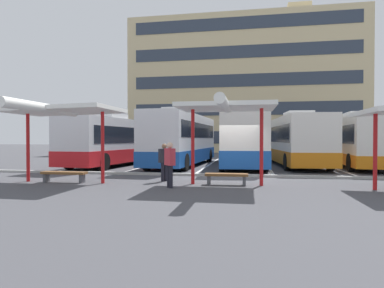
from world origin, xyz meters
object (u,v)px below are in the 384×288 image
object	(u,v)px
coach_bus_4	(353,142)
waiting_passenger_1	(164,160)
waiting_shelter_0	(61,111)
coach_bus_2	(240,141)
bench_0	(64,174)
coach_bus_3	(294,141)
waiting_passenger_2	(170,161)
coach_bus_1	(183,140)
bench_1	(226,176)
waiting_shelter_1	(226,108)
coach_bus_0	(121,142)

from	to	relation	value
coach_bus_4	waiting_passenger_1	size ratio (longest dim) A/B	7.73
waiting_shelter_0	waiting_passenger_1	world-z (taller)	waiting_shelter_0
coach_bus_2	coach_bus_4	bearing A→B (deg)	10.29
bench_0	coach_bus_4	bearing A→B (deg)	37.91
coach_bus_3	waiting_shelter_0	xyz separation A→B (m)	(-10.58, -11.14, 1.29)
coach_bus_2	coach_bus_4	xyz separation A→B (m)	(7.56, 1.37, -0.02)
coach_bus_2	waiting_passenger_2	bearing A→B (deg)	-102.23
waiting_passenger_1	waiting_passenger_2	xyz separation A→B (m)	(0.68, -1.79, 0.06)
coach_bus_4	waiting_shelter_0	distance (m)	18.62
coach_bus_2	coach_bus_4	size ratio (longest dim) A/B	0.95
coach_bus_1	waiting_passenger_1	size ratio (longest dim) A/B	6.84
coach_bus_3	bench_1	size ratio (longest dim) A/B	6.80
coach_bus_1	waiting_shelter_1	bearing A→B (deg)	-68.73
waiting_shelter_1	waiting_passenger_2	distance (m)	2.97
coach_bus_0	coach_bus_4	distance (m)	15.98
coach_bus_1	coach_bus_4	xyz separation A→B (m)	(11.40, 2.01, -0.11)
waiting_shelter_0	waiting_shelter_1	size ratio (longest dim) A/B	1.11
bench_1	waiting_passenger_1	world-z (taller)	waiting_passenger_1
waiting_shelter_1	bench_1	size ratio (longest dim) A/B	2.71
coach_bus_1	coach_bus_2	xyz separation A→B (m)	(3.84, 0.64, -0.09)
waiting_shelter_0	coach_bus_2	bearing A→B (deg)	55.59
bench_0	waiting_shelter_1	world-z (taller)	waiting_shelter_1
coach_bus_2	waiting_shelter_1	bearing A→B (deg)	-91.71
waiting_shelter_0	coach_bus_4	bearing A→B (deg)	38.49
coach_bus_2	coach_bus_1	bearing A→B (deg)	-170.53
coach_bus_0	waiting_shelter_1	xyz separation A→B (m)	(8.01, -9.18, 1.39)
coach_bus_4	waiting_shelter_1	xyz separation A→B (m)	(-7.85, -11.12, 1.36)
coach_bus_3	coach_bus_4	xyz separation A→B (m)	(3.95, 0.41, -0.01)
coach_bus_0	waiting_passenger_2	world-z (taller)	coach_bus_0
waiting_shelter_0	waiting_shelter_1	bearing A→B (deg)	3.71
waiting_shelter_1	coach_bus_2	bearing A→B (deg)	88.29
waiting_shelter_1	bench_1	xyz separation A→B (m)	(0.00, 0.26, -2.64)
coach_bus_1	bench_1	distance (m)	9.64
coach_bus_4	bench_1	world-z (taller)	coach_bus_4
waiting_shelter_0	bench_1	size ratio (longest dim) A/B	3.00
bench_0	waiting_shelter_1	bearing A→B (deg)	1.70
waiting_shelter_1	waiting_passenger_1	xyz separation A→B (m)	(-2.70, 0.91, -2.06)
bench_0	coach_bus_1	bearing A→B (deg)	71.38
coach_bus_4	waiting_passenger_1	distance (m)	14.70
coach_bus_3	bench_0	distance (m)	15.26
coach_bus_0	coach_bus_3	xyz separation A→B (m)	(11.91, 1.53, 0.05)
coach_bus_2	bench_0	bearing A→B (deg)	-125.04
waiting_passenger_2	bench_0	bearing A→B (deg)	171.79
coach_bus_4	bench_1	size ratio (longest dim) A/B	7.36
coach_bus_3	waiting_shelter_1	bearing A→B (deg)	-110.00
coach_bus_3	bench_0	xyz separation A→B (m)	(-10.58, -10.91, -1.29)
coach_bus_3	coach_bus_4	distance (m)	3.97
coach_bus_2	coach_bus_4	distance (m)	7.68
waiting_shelter_0	waiting_passenger_1	distance (m)	4.66
bench_1	waiting_passenger_1	xyz separation A→B (m)	(-2.70, 0.66, 0.58)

